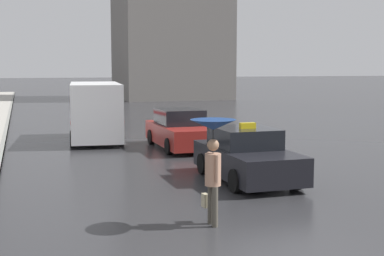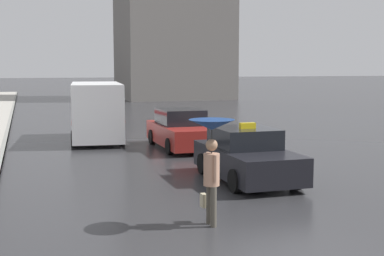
{
  "view_description": "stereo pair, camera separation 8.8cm",
  "coord_description": "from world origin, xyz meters",
  "px_view_note": "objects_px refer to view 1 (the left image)",
  "views": [
    {
      "loc": [
        -4.08,
        -7.1,
        3.14
      ],
      "look_at": [
        0.55,
        7.32,
        1.4
      ],
      "focal_mm": 50.0,
      "sensor_mm": 36.0,
      "label": 1
    },
    {
      "loc": [
        -4.0,
        -7.13,
        3.14
      ],
      "look_at": [
        0.55,
        7.32,
        1.4
      ],
      "focal_mm": 50.0,
      "sensor_mm": 36.0,
      "label": 2
    }
  ],
  "objects_px": {
    "sedan_red": "(181,130)",
    "pedestrian_with_umbrella": "(213,145)",
    "taxi": "(247,156)",
    "ambulance_van": "(95,109)",
    "traffic_light": "(23,17)"
  },
  "relations": [
    {
      "from": "sedan_red",
      "to": "pedestrian_with_umbrella",
      "type": "distance_m",
      "value": 10.27
    },
    {
      "from": "sedan_red",
      "to": "taxi",
      "type": "bearing_deg",
      "value": 90.5
    },
    {
      "from": "taxi",
      "to": "pedestrian_with_umbrella",
      "type": "bearing_deg",
      "value": 57.73
    },
    {
      "from": "taxi",
      "to": "ambulance_van",
      "type": "xyz_separation_m",
      "value": [
        -2.92,
        9.26,
        0.69
      ]
    },
    {
      "from": "sedan_red",
      "to": "traffic_light",
      "type": "relative_size",
      "value": 0.71
    },
    {
      "from": "taxi",
      "to": "traffic_light",
      "type": "distance_m",
      "value": 6.85
    },
    {
      "from": "sedan_red",
      "to": "ambulance_van",
      "type": "height_order",
      "value": "ambulance_van"
    },
    {
      "from": "pedestrian_with_umbrella",
      "to": "traffic_light",
      "type": "xyz_separation_m",
      "value": [
        -3.45,
        3.19,
        2.66
      ]
    },
    {
      "from": "ambulance_van",
      "to": "traffic_light",
      "type": "height_order",
      "value": "traffic_light"
    },
    {
      "from": "traffic_light",
      "to": "taxi",
      "type": "bearing_deg",
      "value": 5.4
    },
    {
      "from": "taxi",
      "to": "traffic_light",
      "type": "relative_size",
      "value": 0.66
    },
    {
      "from": "taxi",
      "to": "pedestrian_with_umbrella",
      "type": "distance_m",
      "value": 4.52
    },
    {
      "from": "taxi",
      "to": "pedestrian_with_umbrella",
      "type": "height_order",
      "value": "pedestrian_with_umbrella"
    },
    {
      "from": "ambulance_van",
      "to": "sedan_red",
      "type": "bearing_deg",
      "value": 139.19
    },
    {
      "from": "taxi",
      "to": "traffic_light",
      "type": "xyz_separation_m",
      "value": [
        -5.81,
        -0.55,
        3.6
      ]
    }
  ]
}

